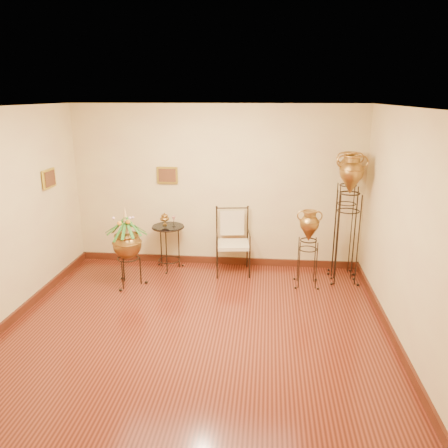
# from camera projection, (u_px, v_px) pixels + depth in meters

# --- Properties ---
(ground) EXTENTS (5.00, 5.00, 0.00)m
(ground) POSITION_uv_depth(u_px,v_px,m) (194.00, 335.00, 5.54)
(ground) COLOR maroon
(ground) RESTS_ON ground
(room_shell) EXTENTS (5.02, 5.02, 2.81)m
(room_shell) POSITION_uv_depth(u_px,v_px,m) (191.00, 203.00, 5.05)
(room_shell) COLOR beige
(room_shell) RESTS_ON ground
(amphora_tall) EXTENTS (0.50, 0.50, 2.10)m
(amphora_tall) POSITION_uv_depth(u_px,v_px,m) (346.00, 214.00, 7.08)
(amphora_tall) COLOR black
(amphora_tall) RESTS_ON ground
(amphora_mid) EXTENTS (0.48, 0.48, 2.08)m
(amphora_mid) POSITION_uv_depth(u_px,v_px,m) (348.00, 219.00, 6.89)
(amphora_mid) COLOR black
(amphora_mid) RESTS_ON ground
(amphora_short) EXTENTS (0.44, 0.44, 1.25)m
(amphora_short) POSITION_uv_depth(u_px,v_px,m) (308.00, 248.00, 6.84)
(amphora_short) COLOR black
(amphora_short) RESTS_ON ground
(planter_urn) EXTENTS (0.85, 0.85, 1.32)m
(planter_urn) POSITION_uv_depth(u_px,v_px,m) (127.00, 241.00, 6.81)
(planter_urn) COLOR black
(planter_urn) RESTS_ON ground
(armchair) EXTENTS (0.69, 0.65, 1.10)m
(armchair) POSITION_uv_depth(u_px,v_px,m) (233.00, 242.00, 7.34)
(armchair) COLOR black
(armchair) RESTS_ON ground
(side_table) EXTENTS (0.70, 0.70, 0.99)m
(side_table) POSITION_uv_depth(u_px,v_px,m) (169.00, 247.00, 7.55)
(side_table) COLOR black
(side_table) RESTS_ON ground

